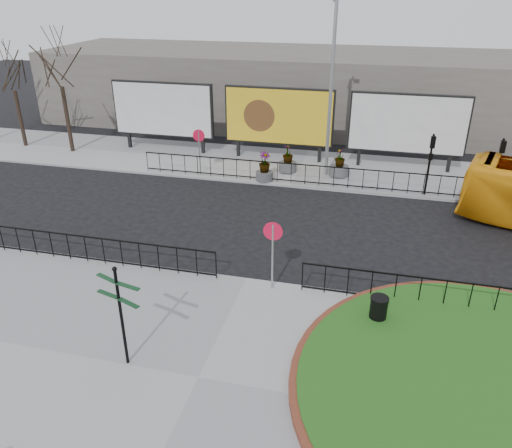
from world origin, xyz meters
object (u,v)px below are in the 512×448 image
(lamp_post, at_px, (331,85))
(planter_c, at_px, (339,166))
(billboard_mid, at_px, (279,117))
(litter_bin, at_px, (378,310))
(planter_a, at_px, (264,169))
(fingerpost_sign, at_px, (120,307))
(planter_b, at_px, (288,162))

(lamp_post, xyz_separation_m, planter_c, (0.69, -0.00, -4.17))
(billboard_mid, height_order, litter_bin, billboard_mid)
(planter_a, bearing_deg, lamp_post, 28.02)
(fingerpost_sign, height_order, litter_bin, fingerpost_sign)
(billboard_mid, distance_m, planter_b, 2.91)
(fingerpost_sign, height_order, planter_a, fingerpost_sign)
(billboard_mid, xyz_separation_m, fingerpost_sign, (-0.56, -17.89, -0.65))
(billboard_mid, bearing_deg, planter_c, -28.05)
(litter_bin, height_order, planter_b, planter_b)
(fingerpost_sign, xyz_separation_m, planter_b, (1.48, 15.92, -1.29))
(litter_bin, bearing_deg, lamp_post, 103.44)
(litter_bin, bearing_deg, fingerpost_sign, -152.64)
(litter_bin, xyz_separation_m, planter_b, (-5.08, 12.52, 0.08))
(fingerpost_sign, bearing_deg, lamp_post, 98.83)
(lamp_post, distance_m, fingerpost_sign, 16.56)
(planter_c, bearing_deg, litter_bin, -79.59)
(planter_a, xyz_separation_m, planter_c, (3.70, 1.60, -0.08))
(litter_bin, relative_size, planter_b, 0.61)
(litter_bin, xyz_separation_m, planter_c, (-2.30, 12.52, 0.07))
(planter_b, bearing_deg, billboard_mid, 115.10)
(billboard_mid, bearing_deg, planter_b, -64.90)
(planter_c, bearing_deg, planter_a, -156.61)
(planter_b, bearing_deg, litter_bin, -67.93)
(lamp_post, xyz_separation_m, litter_bin, (2.99, -12.52, -4.24))
(planter_b, bearing_deg, fingerpost_sign, -95.32)
(lamp_post, bearing_deg, planter_c, -0.00)
(billboard_mid, relative_size, planter_b, 4.15)
(lamp_post, height_order, planter_c, lamp_post)
(billboard_mid, distance_m, fingerpost_sign, 17.91)
(lamp_post, distance_m, planter_a, 5.32)
(billboard_mid, height_order, planter_a, billboard_mid)
(planter_b, relative_size, planter_c, 0.98)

